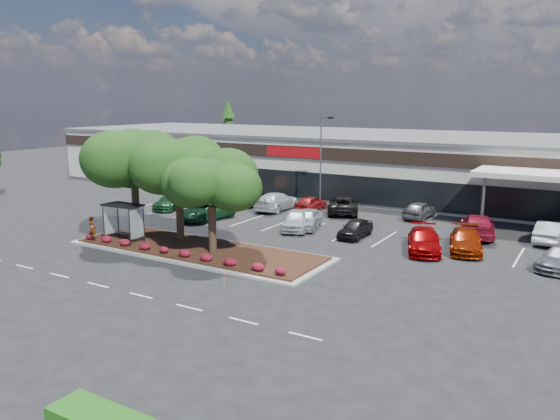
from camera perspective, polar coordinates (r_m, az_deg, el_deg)
The scene contains 29 objects.
ground at distance 32.53m, azimuth -10.33°, elevation -6.43°, with size 160.00×160.00×0.00m, color black.
retail_store at distance 61.02m, azimuth 11.03°, elevation 4.91°, with size 80.40×25.20×6.25m.
landscape_island at distance 36.65m, azimuth -8.59°, elevation -4.12°, with size 18.00×6.00×0.26m.
lane_markings at distance 40.69m, azimuth -0.81°, elevation -2.60°, with size 33.12×20.06×0.01m.
shrub_row at distance 35.02m, azimuth -10.79°, elevation -4.29°, with size 17.00×0.80×0.50m, color maroon, non-canonical shape.
bus_shelter at distance 39.09m, azimuth -15.92°, elevation -0.17°, with size 2.75×1.55×2.59m.
island_tree_west at distance 40.18m, azimuth -14.96°, elevation 2.94°, with size 7.20×7.20×7.89m, color #173B0F, non-canonical shape.
island_tree_mid at distance 38.33m, azimuth -10.52°, elevation 2.31°, with size 6.60×6.60×7.32m, color #173B0F, non-canonical shape.
island_tree_east at distance 34.74m, azimuth -7.16°, elevation 0.79°, with size 5.80×5.80×6.50m, color #173B0F, non-canonical shape.
conifer_north_west at distance 85.83m, azimuth -5.39°, elevation 8.14°, with size 4.40×4.40×10.00m, color #173B0F.
person_waiting at distance 40.04m, azimuth -19.02°, elevation -1.84°, with size 0.62×0.41×1.71m, color #594C47.
light_pole at distance 49.82m, azimuth 4.37°, elevation 4.34°, with size 1.43×0.55×8.54m.
survey_stake at distance 29.24m, azimuth -5.83°, elevation -7.06°, with size 0.07×0.14×0.98m.
car_0 at distance 51.39m, azimuth -11.30°, elevation 0.94°, with size 1.98×4.86×1.41m, color #174421.
car_1 at distance 49.50m, azimuth -6.55°, elevation 0.74°, with size 2.48×5.38×1.49m, color navy.
car_2 at distance 46.09m, azimuth -7.72°, elevation -0.11°, with size 2.41×5.23×1.45m, color #164824.
car_3 at distance 42.67m, azimuth 2.88°, elevation -0.92°, with size 1.77×4.40×1.50m, color #A2AAAF.
car_4 at distance 42.14m, azimuth 1.73°, elevation -1.02°, with size 1.85×4.61×1.57m, color silver.
car_5 at distance 40.23m, azimuth 7.88°, elevation -1.90°, with size 1.58×3.92×1.34m, color black.
car_6 at distance 38.19m, azimuth 18.84°, elevation -3.06°, with size 2.02×4.97×1.44m, color maroon.
car_7 at distance 37.35m, azimuth 14.82°, elevation -3.11°, with size 2.08×5.11×1.48m, color #8A0203.
car_9 at distance 52.78m, azimuth -5.38°, elevation 1.36°, with size 1.43×4.11×1.35m, color #772E09.
car_10 at distance 51.98m, azimuth -2.52°, elevation 1.26°, with size 1.48×4.24×1.40m, color black.
car_11 at distance 49.70m, azimuth -0.34°, elevation 0.92°, with size 2.24×5.52×1.60m, color silver.
car_12 at distance 49.50m, azimuth 3.24°, elevation 0.72°, with size 1.61×4.00×1.36m, color maroon.
car_13 at distance 48.60m, azimuth 6.63°, elevation 0.57°, with size 2.55×5.54×1.54m, color black.
car_14 at distance 47.64m, azimuth 14.35°, elevation 0.02°, with size 1.74×4.31×1.47m, color #4E5056.
car_15 at distance 42.62m, azimuth 19.95°, elevation -1.53°, with size 2.28×5.61×1.63m, color maroon.
car_16 at distance 42.78m, azimuth 26.39°, elevation -2.07°, with size 1.63×4.67×1.54m, color #B5B7C1.
Camera 1 is at (20.58, -23.17, 9.89)m, focal length 35.00 mm.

